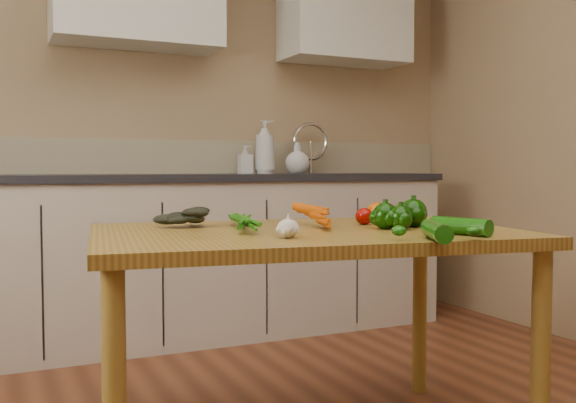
% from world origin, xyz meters
% --- Properties ---
extents(room, '(4.04, 5.04, 2.64)m').
position_xyz_m(room, '(0.00, 0.17, 1.25)').
color(room, brown).
rests_on(room, ground).
extents(counter_run, '(2.84, 0.64, 1.14)m').
position_xyz_m(counter_run, '(0.21, 2.19, 0.46)').
color(counter_run, '#B7A998').
rests_on(counter_run, ground).
extents(table, '(1.48, 1.07, 0.73)m').
position_xyz_m(table, '(0.09, 0.65, 0.65)').
color(table, olive).
rests_on(table, ground).
extents(soap_bottle_a, '(0.13, 0.13, 0.32)m').
position_xyz_m(soap_bottle_a, '(0.64, 2.29, 1.06)').
color(soap_bottle_a, silver).
rests_on(soap_bottle_a, counter_run).
extents(soap_bottle_b, '(0.08, 0.08, 0.17)m').
position_xyz_m(soap_bottle_b, '(0.52, 2.30, 0.98)').
color(soap_bottle_b, silver).
rests_on(soap_bottle_b, counter_run).
extents(soap_bottle_c, '(0.21, 0.21, 0.19)m').
position_xyz_m(soap_bottle_c, '(0.85, 2.28, 0.99)').
color(soap_bottle_c, silver).
rests_on(soap_bottle_c, counter_run).
extents(carrot_bunch, '(0.28, 0.23, 0.07)m').
position_xyz_m(carrot_bunch, '(0.08, 0.71, 0.76)').
color(carrot_bunch, '#C74D04').
rests_on(carrot_bunch, table).
extents(leafy_greens, '(0.19, 0.18, 0.10)m').
position_xyz_m(leafy_greens, '(-0.23, 0.91, 0.78)').
color(leafy_greens, black).
rests_on(leafy_greens, table).
extents(garlic_bulb, '(0.07, 0.07, 0.06)m').
position_xyz_m(garlic_bulb, '(-0.07, 0.44, 0.76)').
color(garlic_bulb, beige).
rests_on(garlic_bulb, table).
extents(pepper_a, '(0.09, 0.09, 0.09)m').
position_xyz_m(pepper_a, '(0.34, 0.55, 0.77)').
color(pepper_a, '#0A3002').
rests_on(pepper_a, table).
extents(pepper_b, '(0.10, 0.10, 0.10)m').
position_xyz_m(pepper_b, '(0.47, 0.58, 0.78)').
color(pepper_b, '#0A3002').
rests_on(pepper_b, table).
extents(pepper_c, '(0.08, 0.08, 0.08)m').
position_xyz_m(pepper_c, '(0.37, 0.52, 0.77)').
color(pepper_c, '#0A3002').
rests_on(pepper_c, table).
extents(tomato_a, '(0.07, 0.07, 0.06)m').
position_xyz_m(tomato_a, '(0.37, 0.73, 0.76)').
color(tomato_a, '#850702').
rests_on(tomato_a, table).
extents(tomato_b, '(0.08, 0.08, 0.08)m').
position_xyz_m(tomato_b, '(0.46, 0.79, 0.77)').
color(tomato_b, '#C45004').
rests_on(tomato_b, table).
extents(tomato_c, '(0.07, 0.07, 0.06)m').
position_xyz_m(tomato_c, '(0.53, 0.74, 0.76)').
color(tomato_c, '#C45004').
rests_on(tomato_c, table).
extents(zucchini_a, '(0.10, 0.21, 0.05)m').
position_xyz_m(zucchini_a, '(0.45, 0.31, 0.76)').
color(zucchini_a, '#0F4907').
rests_on(zucchini_a, table).
extents(zucchini_b, '(0.14, 0.21, 0.05)m').
position_xyz_m(zucchini_b, '(0.29, 0.22, 0.76)').
color(zucchini_b, '#0F4907').
rests_on(zucchini_b, table).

